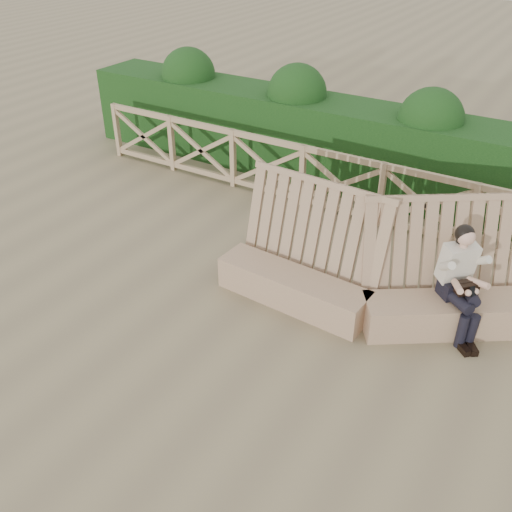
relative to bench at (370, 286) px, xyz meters
The scene contains 5 objects.
ground 1.95m from the bench, 140.09° to the right, with size 60.00×60.00×0.00m, color brown.
bench is the anchor object (origin of this frame).
woman 1.11m from the bench, 13.44° to the left, with size 0.79×0.82×1.41m.
guardrail 2.71m from the bench, 122.80° to the left, with size 10.10×0.09×1.10m.
hedge 3.79m from the bench, 112.88° to the left, with size 12.00×1.20×1.50m, color black.
Camera 1 is at (3.34, -4.60, 4.62)m, focal length 40.00 mm.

